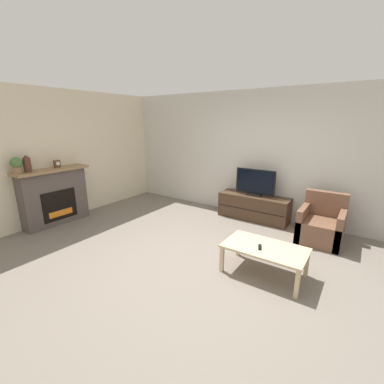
% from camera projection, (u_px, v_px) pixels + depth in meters
% --- Properties ---
extents(ground_plane, '(24.00, 24.00, 0.00)m').
position_uv_depth(ground_plane, '(203.00, 263.00, 3.84)').
color(ground_plane, slate).
extents(wall_back, '(12.00, 0.06, 2.70)m').
position_uv_depth(wall_back, '(265.00, 156.00, 5.43)').
color(wall_back, beige).
rests_on(wall_back, ground).
extents(wall_left, '(0.06, 12.00, 2.70)m').
position_uv_depth(wall_left, '(62.00, 156.00, 5.42)').
color(wall_left, beige).
rests_on(wall_left, ground).
extents(fireplace, '(0.45, 1.38, 1.15)m').
position_uv_depth(fireplace, '(54.00, 196.00, 5.23)').
color(fireplace, '#564C47').
rests_on(fireplace, ground).
extents(mantel_vase_left, '(0.13, 0.13, 0.31)m').
position_uv_depth(mantel_vase_left, '(27.00, 164.00, 4.70)').
color(mantel_vase_left, '#512D23').
rests_on(mantel_vase_left, fireplace).
extents(mantel_clock, '(0.08, 0.11, 0.15)m').
position_uv_depth(mantel_clock, '(57.00, 164.00, 5.16)').
color(mantel_clock, brown).
rests_on(mantel_clock, fireplace).
extents(potted_plant, '(0.20, 0.20, 0.29)m').
position_uv_depth(potted_plant, '(16.00, 164.00, 4.56)').
color(potted_plant, '#936B4C').
rests_on(potted_plant, fireplace).
extents(tv_stand, '(1.49, 0.46, 0.53)m').
position_uv_depth(tv_stand, '(253.00, 207.00, 5.53)').
color(tv_stand, '#422D1E').
rests_on(tv_stand, ground).
extents(tv, '(0.84, 0.18, 0.56)m').
position_uv_depth(tv, '(255.00, 183.00, 5.38)').
color(tv, black).
rests_on(tv, tv_stand).
extents(armchair, '(0.70, 0.76, 0.84)m').
position_uv_depth(armchair, '(321.00, 226.00, 4.52)').
color(armchair, brown).
rests_on(armchair, ground).
extents(coffee_table, '(1.09, 0.63, 0.41)m').
position_uv_depth(coffee_table, '(265.00, 250.00, 3.49)').
color(coffee_table, '#CCB289').
rests_on(coffee_table, ground).
extents(remote, '(0.09, 0.15, 0.02)m').
position_uv_depth(remote, '(260.00, 247.00, 3.45)').
color(remote, black).
rests_on(remote, coffee_table).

